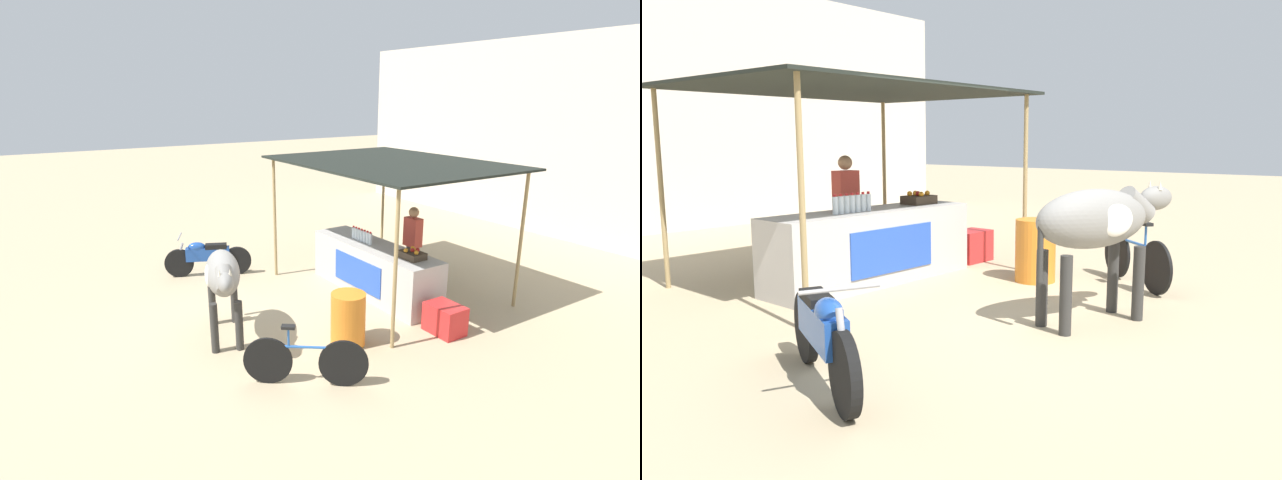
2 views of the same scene
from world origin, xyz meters
TOP-DOWN VIEW (x-y plane):
  - ground_plane at (0.00, 0.00)m, footprint 60.00×60.00m
  - building_wall_far at (0.00, 8.91)m, footprint 16.00×0.50m
  - stall_counter at (0.00, 2.20)m, footprint 3.00×0.82m
  - stall_awning at (0.00, 2.50)m, footprint 4.20×3.20m
  - water_bottle_row at (-0.35, 2.15)m, footprint 0.61×0.07m
  - fruit_crate at (0.96, 2.25)m, footprint 0.44×0.32m
  - vendor_behind_counter at (0.22, 2.95)m, footprint 0.34×0.22m
  - cooler_box at (1.96, 2.10)m, footprint 0.60×0.44m
  - water_barrel at (1.42, 0.57)m, footprint 0.54×0.54m
  - cow at (0.22, -0.95)m, footprint 1.84×0.95m
  - motorcycle_parked at (-2.64, -0.18)m, footprint 0.89×1.67m
  - bicycle_leaning at (2.04, -0.57)m, footprint 1.02×1.35m

SIDE VIEW (x-z plane):
  - ground_plane at x=0.00m, z-range 0.00..0.00m
  - cooler_box at x=1.96m, z-range 0.00..0.48m
  - bicycle_leaning at x=2.04m, z-range -0.08..0.77m
  - water_barrel at x=1.42m, z-range 0.00..0.83m
  - motorcycle_parked at x=-2.64m, z-range -0.02..0.88m
  - stall_counter at x=0.00m, z-range 0.00..0.96m
  - vendor_behind_counter at x=0.22m, z-range 0.02..1.67m
  - fruit_crate at x=0.96m, z-range 0.94..1.12m
  - cow at x=0.22m, z-range 0.32..1.75m
  - water_bottle_row at x=-0.35m, z-range 0.95..1.20m
  - stall_awning at x=0.00m, z-range 1.16..3.68m
  - building_wall_far at x=0.00m, z-range 0.00..5.18m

